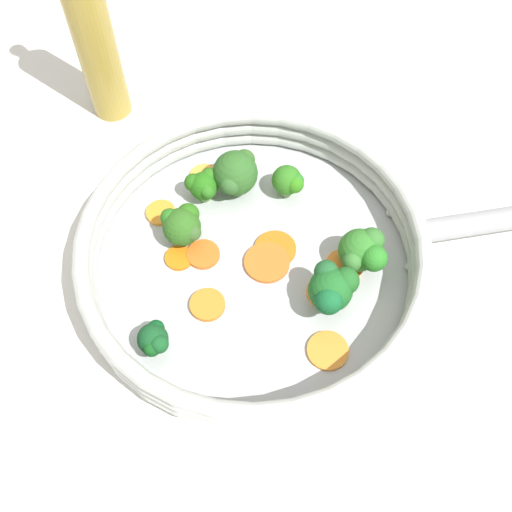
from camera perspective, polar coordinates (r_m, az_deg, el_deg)
name	(u,v)px	position (r m, az deg, el deg)	size (l,w,h in m)	color
ground_plane	(256,270)	(0.61, 0.00, -1.33)	(4.00, 4.00, 0.00)	white
skillet	(256,267)	(0.61, 0.00, -1.03)	(0.32, 0.32, 0.01)	#B2B5B7
skillet_rim_wall	(256,251)	(0.58, 0.00, 0.44)	(0.34, 0.34, 0.05)	#B7BCB7
skillet_rivet_left	(413,267)	(0.61, 14.69, -0.98)	(0.01, 0.01, 0.01)	#B1B8B5
skillet_rivet_right	(393,213)	(0.64, 12.94, 4.05)	(0.01, 0.01, 0.01)	#ADB7B4
carrot_slice_0	(207,176)	(0.66, -4.67, 7.61)	(0.03, 0.03, 0.00)	#ED9839
carrot_slice_1	(347,266)	(0.60, 8.68, -0.95)	(0.04, 0.04, 0.00)	orange
carrot_slice_2	(164,213)	(0.64, -8.76, 4.10)	(0.03, 0.03, 0.00)	orange
carrot_slice_3	(327,292)	(0.59, 6.77, -3.43)	(0.03, 0.03, 0.00)	orange
carrot_slice_4	(331,351)	(0.56, 7.18, -8.93)	(0.04, 0.04, 0.00)	orange
carrot_slice_5	(211,305)	(0.58, -4.32, -4.64)	(0.03, 0.03, 0.01)	orange
carrot_slice_6	(270,263)	(0.60, 1.36, -0.63)	(0.05, 0.05, 0.00)	orange
carrot_slice_7	(207,254)	(0.60, -4.74, 0.16)	(0.03, 0.03, 0.00)	orange
carrot_slice_8	(182,258)	(0.61, -7.03, -0.18)	(0.03, 0.03, 0.00)	orange
carrot_slice_9	(279,249)	(0.61, 2.16, 0.69)	(0.04, 0.04, 0.00)	orange
broccoli_floret_0	(239,173)	(0.63, -1.65, 7.90)	(0.05, 0.05, 0.05)	#7BAE5D
broccoli_floret_1	(186,225)	(0.60, -6.70, 2.96)	(0.04, 0.04, 0.04)	#87B66A
broccoli_floret_2	(335,289)	(0.56, 7.58, -3.09)	(0.05, 0.05, 0.05)	#82AE6B
broccoli_floret_3	(367,253)	(0.58, 10.48, 0.25)	(0.04, 0.05, 0.05)	olive
broccoli_floret_4	(206,185)	(0.63, -4.77, 6.76)	(0.04, 0.04, 0.04)	#6D9D57
broccoli_floret_5	(158,340)	(0.55, -9.35, -7.88)	(0.03, 0.04, 0.03)	#79A456
broccoli_floret_6	(292,181)	(0.63, 3.43, 7.13)	(0.03, 0.03, 0.04)	#80AA6A
oil_bottle	(95,32)	(0.69, -15.07, 19.93)	(0.04, 0.04, 0.27)	olive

